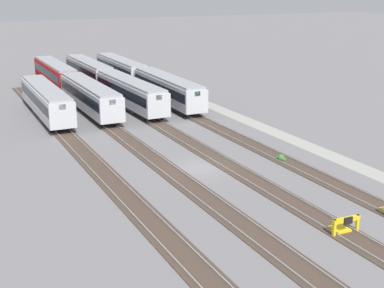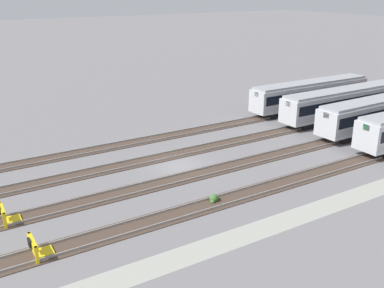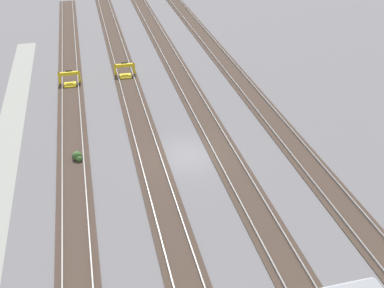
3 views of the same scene
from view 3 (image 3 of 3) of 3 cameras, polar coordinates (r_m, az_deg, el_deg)
name	(u,v)px [view 3 (image 3 of 3)]	position (r m, az deg, el deg)	size (l,w,h in m)	color
ground_plane	(187,156)	(31.44, -0.59, -1.51)	(400.00, 400.00, 0.00)	slate
service_walkway	(0,181)	(31.55, -23.24, -4.36)	(54.00, 2.00, 0.01)	#9E9E93
rail_track_nearest	(74,171)	(30.90, -14.80, -3.29)	(90.00, 2.24, 0.21)	#47382D
rail_track_near_inner	(151,160)	(31.03, -5.26, -2.06)	(90.00, 2.24, 0.21)	#47382D
rail_track_middle	(223,150)	(32.01, 3.93, -0.83)	(90.00, 2.24, 0.21)	#47382D
rail_track_far_inner	(290,141)	(33.76, 12.37, 0.33)	(90.00, 2.24, 0.21)	#47382D
bumper_stop_nearest_track	(70,79)	(43.25, -15.28, 7.91)	(1.36, 2.00, 1.22)	yellow
bumper_stop_near_inner_track	(125,71)	(44.04, -8.51, 9.14)	(1.37, 2.01, 1.22)	yellow
weed_clump	(77,157)	(31.92, -14.38, -1.55)	(0.92, 0.70, 0.64)	#427033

